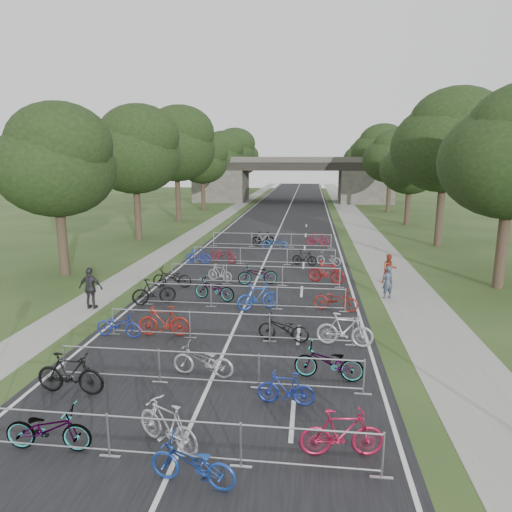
{
  "coord_description": "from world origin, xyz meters",
  "views": [
    {
      "loc": [
        2.92,
        -8.87,
        6.75
      ],
      "look_at": [
        -0.19,
        17.4,
        1.1
      ],
      "focal_mm": 32.0,
      "sensor_mm": 36.0,
      "label": 1
    }
  ],
  "objects_px": {
    "pedestrian_a": "(388,282)",
    "pedestrian_b": "(389,269)",
    "bike_0": "(48,429)",
    "overpass_bridge": "(292,179)",
    "pedestrian_c": "(91,288)",
    "bike_2": "(192,464)",
    "bike_1": "(168,425)"
  },
  "relations": [
    {
      "from": "pedestrian_a",
      "to": "pedestrian_b",
      "type": "bearing_deg",
      "value": -126.17
    },
    {
      "from": "bike_0",
      "to": "pedestrian_b",
      "type": "xyz_separation_m",
      "value": [
        10.39,
        16.08,
        0.27
      ]
    },
    {
      "from": "overpass_bridge",
      "to": "pedestrian_a",
      "type": "bearing_deg",
      "value": -82.5
    },
    {
      "from": "pedestrian_a",
      "to": "pedestrian_b",
      "type": "distance_m",
      "value": 2.88
    },
    {
      "from": "overpass_bridge",
      "to": "pedestrian_b",
      "type": "relative_size",
      "value": 18.98
    },
    {
      "from": "pedestrian_b",
      "to": "pedestrian_a",
      "type": "bearing_deg",
      "value": -105.72
    },
    {
      "from": "overpass_bridge",
      "to": "pedestrian_c",
      "type": "distance_m",
      "value": 55.38
    },
    {
      "from": "overpass_bridge",
      "to": "bike_0",
      "type": "relative_size",
      "value": 14.88
    },
    {
      "from": "bike_2",
      "to": "pedestrian_b",
      "type": "bearing_deg",
      "value": 168.23
    },
    {
      "from": "pedestrian_b",
      "to": "bike_2",
      "type": "bearing_deg",
      "value": -116.65
    },
    {
      "from": "bike_1",
      "to": "bike_2",
      "type": "relative_size",
      "value": 1.01
    },
    {
      "from": "bike_0",
      "to": "pedestrian_b",
      "type": "relative_size",
      "value": 1.28
    },
    {
      "from": "bike_1",
      "to": "overpass_bridge",
      "type": "bearing_deg",
      "value": -150.87
    },
    {
      "from": "bike_2",
      "to": "pedestrian_c",
      "type": "height_order",
      "value": "pedestrian_c"
    },
    {
      "from": "pedestrian_c",
      "to": "bike_1",
      "type": "bearing_deg",
      "value": 127.66
    },
    {
      "from": "bike_1",
      "to": "bike_2",
      "type": "xyz_separation_m",
      "value": [
        0.91,
        -1.21,
        -0.08
      ]
    },
    {
      "from": "bike_0",
      "to": "bike_1",
      "type": "height_order",
      "value": "bike_1"
    },
    {
      "from": "pedestrian_b",
      "to": "bike_1",
      "type": "bearing_deg",
      "value": -120.9
    },
    {
      "from": "bike_0",
      "to": "bike_2",
      "type": "height_order",
      "value": "bike_0"
    },
    {
      "from": "pedestrian_a",
      "to": "pedestrian_b",
      "type": "xyz_separation_m",
      "value": [
        0.54,
        2.83,
        0.0
      ]
    },
    {
      "from": "bike_0",
      "to": "bike_2",
      "type": "relative_size",
      "value": 1.07
    },
    {
      "from": "pedestrian_a",
      "to": "pedestrian_c",
      "type": "bearing_deg",
      "value": -12.09
    },
    {
      "from": "overpass_bridge",
      "to": "bike_1",
      "type": "height_order",
      "value": "overpass_bridge"
    },
    {
      "from": "bike_2",
      "to": "overpass_bridge",
      "type": "bearing_deg",
      "value": -169.49
    },
    {
      "from": "bike_0",
      "to": "pedestrian_a",
      "type": "height_order",
      "value": "pedestrian_a"
    },
    {
      "from": "pedestrian_a",
      "to": "pedestrian_c",
      "type": "height_order",
      "value": "pedestrian_c"
    },
    {
      "from": "bike_0",
      "to": "pedestrian_a",
      "type": "xyz_separation_m",
      "value": [
        9.85,
        13.25,
        0.27
      ]
    },
    {
      "from": "bike_1",
      "to": "pedestrian_c",
      "type": "xyz_separation_m",
      "value": [
        -6.63,
        9.59,
        0.38
      ]
    },
    {
      "from": "overpass_bridge",
      "to": "pedestrian_b",
      "type": "xyz_separation_m",
      "value": [
        7.34,
        -48.83,
        -2.72
      ]
    },
    {
      "from": "pedestrian_b",
      "to": "pedestrian_c",
      "type": "xyz_separation_m",
      "value": [
        -14.26,
        -6.06,
        0.15
      ]
    },
    {
      "from": "bike_0",
      "to": "pedestrian_c",
      "type": "relative_size",
      "value": 1.08
    },
    {
      "from": "bike_1",
      "to": "pedestrian_c",
      "type": "distance_m",
      "value": 11.67
    }
  ]
}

